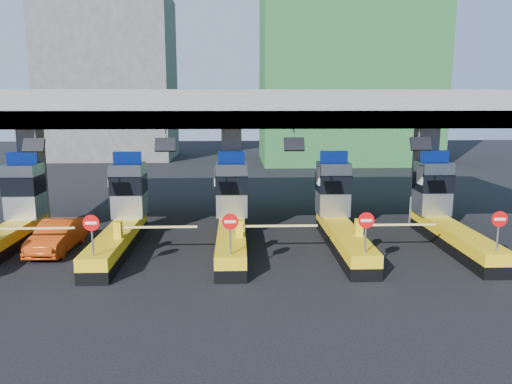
{
  "coord_description": "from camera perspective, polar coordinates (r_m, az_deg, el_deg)",
  "views": [
    {
      "loc": [
        0.25,
        -22.27,
        6.6
      ],
      "look_at": [
        1.12,
        0.0,
        2.48
      ],
      "focal_mm": 35.0,
      "sensor_mm": 36.0,
      "label": 1
    }
  ],
  "objects": [
    {
      "name": "ground",
      "position": [
        23.23,
        -2.78,
        -6.05
      ],
      "size": [
        120.0,
        120.0,
        0.0
      ],
      "primitive_type": "plane",
      "color": "black",
      "rests_on": "ground"
    },
    {
      "name": "toll_canopy",
      "position": [
        25.15,
        -2.84,
        9.39
      ],
      "size": [
        28.0,
        12.09,
        7.0
      ],
      "color": "slate",
      "rests_on": "ground"
    },
    {
      "name": "toll_lane_far_left",
      "position": [
        25.31,
        -26.09,
        -2.48
      ],
      "size": [
        4.43,
        8.0,
        4.16
      ],
      "color": "black",
      "rests_on": "ground"
    },
    {
      "name": "toll_lane_left",
      "position": [
        23.73,
        -14.97,
        -2.56
      ],
      "size": [
        4.43,
        8.0,
        4.16
      ],
      "color": "black",
      "rests_on": "ground"
    },
    {
      "name": "toll_lane_center",
      "position": [
        23.14,
        -2.8,
        -2.54
      ],
      "size": [
        4.43,
        8.0,
        4.16
      ],
      "color": "black",
      "rests_on": "ground"
    },
    {
      "name": "toll_lane_right",
      "position": [
        23.63,
        9.43,
        -2.4
      ],
      "size": [
        4.43,
        8.0,
        4.16
      ],
      "color": "black",
      "rests_on": "ground"
    },
    {
      "name": "toll_lane_far_right",
      "position": [
        25.11,
        20.68,
        -2.18
      ],
      "size": [
        4.43,
        8.0,
        4.16
      ],
      "color": "black",
      "rests_on": "ground"
    },
    {
      "name": "bg_building_scaffold",
      "position": [
        56.02,
        10.4,
        17.9
      ],
      "size": [
        18.0,
        12.0,
        28.0
      ],
      "primitive_type": "cube",
      "color": "#1E5926",
      "rests_on": "ground"
    },
    {
      "name": "bg_building_concrete",
      "position": [
        60.04,
        -16.36,
        12.35
      ],
      "size": [
        14.0,
        10.0,
        18.0
      ],
      "primitive_type": "cube",
      "color": "#4C4C49",
      "rests_on": "ground"
    },
    {
      "name": "red_car",
      "position": [
        23.87,
        -21.74,
        -4.66
      ],
      "size": [
        1.6,
        4.18,
        1.36
      ],
      "primitive_type": "imported",
      "rotation": [
        0.0,
        0.0,
        -0.04
      ],
      "color": "#C33F0F",
      "rests_on": "ground"
    }
  ]
}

